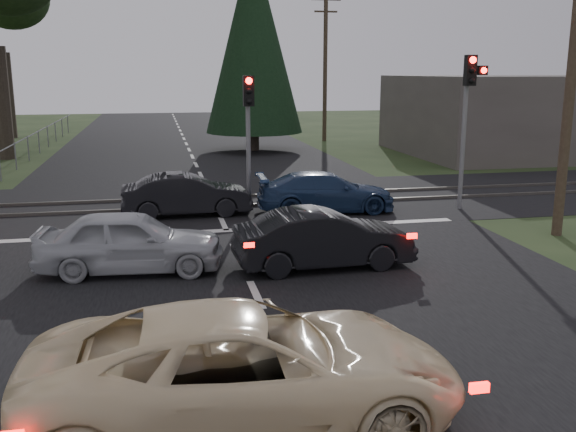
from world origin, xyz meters
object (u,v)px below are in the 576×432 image
object	(u,v)px
utility_pole_near	(574,51)
dark_car_far	(187,195)
cream_coupe	(246,368)
traffic_signal_right	(469,102)
blue_sedan	(326,192)
utility_pole_far	(260,66)
silver_car	(130,242)
dark_hatchback	(324,239)
utility_pole_mid	(325,63)
traffic_signal_center	(249,119)

from	to	relation	value
utility_pole_near	dark_car_far	size ratio (longest dim) A/B	2.37
cream_coupe	dark_car_far	size ratio (longest dim) A/B	1.38
traffic_signal_right	blue_sedan	distance (m)	5.10
utility_pole_far	blue_sedan	world-z (taller)	utility_pole_far
utility_pole_near	traffic_signal_right	bearing A→B (deg)	105.34
utility_pole_far	silver_car	size ratio (longest dim) A/B	2.29
cream_coupe	blue_sedan	world-z (taller)	cream_coupe
utility_pole_near	dark_hatchback	xyz separation A→B (m)	(-6.77, -1.53, -4.08)
utility_pole_near	utility_pole_mid	world-z (taller)	same
utility_pole_near	dark_hatchback	world-z (taller)	utility_pole_near
traffic_signal_right	utility_pole_far	size ratio (longest dim) A/B	0.52
traffic_signal_right	silver_car	distance (m)	11.22
traffic_signal_right	dark_car_far	bearing A→B (deg)	174.13
utility_pole_mid	dark_car_far	world-z (taller)	utility_pole_mid
traffic_signal_center	dark_car_far	distance (m)	2.94
utility_pole_near	cream_coupe	xyz separation A→B (m)	(-9.32, -7.56, -4.00)
cream_coupe	utility_pole_mid	bearing A→B (deg)	-14.74
silver_car	blue_sedan	distance (m)	7.54
utility_pole_far	blue_sedan	distance (m)	45.50
traffic_signal_right	dark_car_far	distance (m)	8.95
utility_pole_near	dark_hatchback	bearing A→B (deg)	-167.27
utility_pole_near	blue_sedan	distance (m)	7.78
cream_coupe	dark_car_far	xyz separation A→B (m)	(-0.12, 11.90, -0.10)
cream_coupe	dark_hatchback	distance (m)	6.55
utility_pole_far	dark_hatchback	size ratio (longest dim) A/B	2.31
utility_pole_near	cream_coupe	world-z (taller)	utility_pole_near
utility_pole_far	silver_car	bearing A→B (deg)	-102.30
utility_pole_far	dark_hatchback	world-z (taller)	utility_pole_far
dark_hatchback	dark_car_far	distance (m)	6.46
traffic_signal_right	utility_pole_near	world-z (taller)	utility_pole_near
traffic_signal_right	dark_hatchback	xyz separation A→B (m)	(-5.81, -5.00, -2.67)
utility_pole_far	blue_sedan	bearing A→B (deg)	-96.65
silver_car	dark_hatchback	bearing A→B (deg)	-92.12
utility_pole_mid	utility_pole_far	distance (m)	25.00
cream_coupe	blue_sedan	size ratio (longest dim) A/B	1.24
dark_hatchback	dark_car_far	xyz separation A→B (m)	(-2.68, 5.88, -0.01)
traffic_signal_center	cream_coupe	xyz separation A→B (m)	(-1.82, -12.24, -2.08)
traffic_signal_right	dark_car_far	world-z (taller)	traffic_signal_right
traffic_signal_right	utility_pole_near	distance (m)	3.87
blue_sedan	cream_coupe	bearing A→B (deg)	163.59
traffic_signal_right	utility_pole_far	world-z (taller)	utility_pole_far
dark_car_far	cream_coupe	bearing A→B (deg)	179.15
utility_pole_far	traffic_signal_center	bearing A→B (deg)	-99.60
traffic_signal_right	utility_pole_near	xyz separation A→B (m)	(0.95, -3.47, 1.41)
cream_coupe	dark_car_far	world-z (taller)	cream_coupe
silver_car	utility_pole_far	bearing A→B (deg)	-7.13
utility_pole_mid	blue_sedan	distance (m)	21.09
traffic_signal_right	utility_pole_mid	world-z (taller)	utility_pole_mid
utility_pole_mid	utility_pole_near	bearing A→B (deg)	-90.00
traffic_signal_right	utility_pole_mid	xyz separation A→B (m)	(0.95, 20.53, 1.41)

